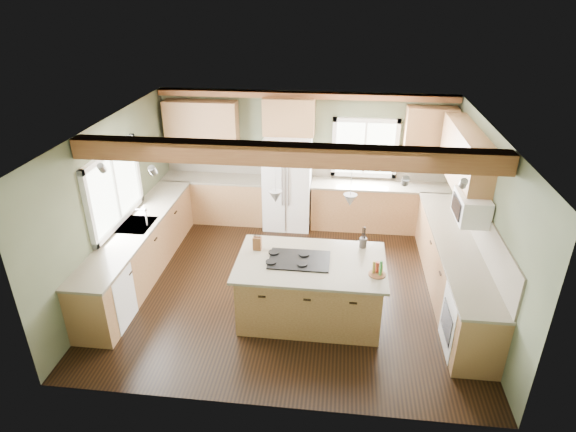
# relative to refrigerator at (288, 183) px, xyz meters

# --- Properties ---
(floor) EXTENTS (5.60, 5.60, 0.00)m
(floor) POSITION_rel_refrigerator_xyz_m (0.30, -2.12, -0.90)
(floor) COLOR black
(floor) RESTS_ON ground
(ceiling) EXTENTS (5.60, 5.60, 0.00)m
(ceiling) POSITION_rel_refrigerator_xyz_m (0.30, -2.12, 1.70)
(ceiling) COLOR silver
(ceiling) RESTS_ON wall_back
(wall_back) EXTENTS (5.60, 0.00, 5.60)m
(wall_back) POSITION_rel_refrigerator_xyz_m (0.30, 0.38, 0.40)
(wall_back) COLOR #454E37
(wall_back) RESTS_ON ground
(wall_left) EXTENTS (0.00, 5.00, 5.00)m
(wall_left) POSITION_rel_refrigerator_xyz_m (-2.50, -2.12, 0.40)
(wall_left) COLOR #454E37
(wall_left) RESTS_ON ground
(wall_right) EXTENTS (0.00, 5.00, 5.00)m
(wall_right) POSITION_rel_refrigerator_xyz_m (3.10, -2.12, 0.40)
(wall_right) COLOR #454E37
(wall_right) RESTS_ON ground
(ceiling_beam) EXTENTS (5.55, 0.26, 0.26)m
(ceiling_beam) POSITION_rel_refrigerator_xyz_m (0.30, -2.86, 1.57)
(ceiling_beam) COLOR brown
(ceiling_beam) RESTS_ON ceiling
(soffit_trim) EXTENTS (5.55, 0.20, 0.10)m
(soffit_trim) POSITION_rel_refrigerator_xyz_m (0.30, 0.28, 1.64)
(soffit_trim) COLOR brown
(soffit_trim) RESTS_ON ceiling
(backsplash_back) EXTENTS (5.58, 0.03, 0.58)m
(backsplash_back) POSITION_rel_refrigerator_xyz_m (0.30, 0.36, 0.31)
(backsplash_back) COLOR brown
(backsplash_back) RESTS_ON wall_back
(backsplash_right) EXTENTS (0.03, 3.70, 0.58)m
(backsplash_right) POSITION_rel_refrigerator_xyz_m (3.08, -2.07, 0.31)
(backsplash_right) COLOR brown
(backsplash_right) RESTS_ON wall_right
(base_cab_back_left) EXTENTS (2.02, 0.60, 0.88)m
(base_cab_back_left) POSITION_rel_refrigerator_xyz_m (-1.49, 0.08, -0.46)
(base_cab_back_left) COLOR brown
(base_cab_back_left) RESTS_ON floor
(counter_back_left) EXTENTS (2.06, 0.64, 0.04)m
(counter_back_left) POSITION_rel_refrigerator_xyz_m (-1.49, 0.08, 0.00)
(counter_back_left) COLOR brown
(counter_back_left) RESTS_ON base_cab_back_left
(base_cab_back_right) EXTENTS (2.62, 0.60, 0.88)m
(base_cab_back_right) POSITION_rel_refrigerator_xyz_m (1.79, 0.08, -0.46)
(base_cab_back_right) COLOR brown
(base_cab_back_right) RESTS_ON floor
(counter_back_right) EXTENTS (2.66, 0.64, 0.04)m
(counter_back_right) POSITION_rel_refrigerator_xyz_m (1.79, 0.08, 0.00)
(counter_back_right) COLOR brown
(counter_back_right) RESTS_ON base_cab_back_right
(base_cab_left) EXTENTS (0.60, 3.70, 0.88)m
(base_cab_left) POSITION_rel_refrigerator_xyz_m (-2.20, -2.07, -0.46)
(base_cab_left) COLOR brown
(base_cab_left) RESTS_ON floor
(counter_left) EXTENTS (0.64, 3.74, 0.04)m
(counter_left) POSITION_rel_refrigerator_xyz_m (-2.20, -2.07, 0.00)
(counter_left) COLOR brown
(counter_left) RESTS_ON base_cab_left
(base_cab_right) EXTENTS (0.60, 3.70, 0.88)m
(base_cab_right) POSITION_rel_refrigerator_xyz_m (2.80, -2.07, -0.46)
(base_cab_right) COLOR brown
(base_cab_right) RESTS_ON floor
(counter_right) EXTENTS (0.64, 3.74, 0.04)m
(counter_right) POSITION_rel_refrigerator_xyz_m (2.80, -2.07, 0.00)
(counter_right) COLOR brown
(counter_right) RESTS_ON base_cab_right
(upper_cab_back_left) EXTENTS (1.40, 0.35, 0.90)m
(upper_cab_back_left) POSITION_rel_refrigerator_xyz_m (-1.69, 0.21, 1.05)
(upper_cab_back_left) COLOR brown
(upper_cab_back_left) RESTS_ON wall_back
(upper_cab_over_fridge) EXTENTS (0.96, 0.35, 0.70)m
(upper_cab_over_fridge) POSITION_rel_refrigerator_xyz_m (-0.00, 0.21, 1.25)
(upper_cab_over_fridge) COLOR brown
(upper_cab_over_fridge) RESTS_ON wall_back
(upper_cab_right) EXTENTS (0.35, 2.20, 0.90)m
(upper_cab_right) POSITION_rel_refrigerator_xyz_m (2.92, -1.22, 1.05)
(upper_cab_right) COLOR brown
(upper_cab_right) RESTS_ON wall_right
(upper_cab_back_corner) EXTENTS (0.90, 0.35, 0.90)m
(upper_cab_back_corner) POSITION_rel_refrigerator_xyz_m (2.60, 0.21, 1.05)
(upper_cab_back_corner) COLOR brown
(upper_cab_back_corner) RESTS_ON wall_back
(window_left) EXTENTS (0.04, 1.60, 1.05)m
(window_left) POSITION_rel_refrigerator_xyz_m (-2.48, -2.07, 0.65)
(window_left) COLOR white
(window_left) RESTS_ON wall_left
(window_back) EXTENTS (1.10, 0.04, 1.00)m
(window_back) POSITION_rel_refrigerator_xyz_m (1.45, 0.36, 0.65)
(window_back) COLOR white
(window_back) RESTS_ON wall_back
(sink) EXTENTS (0.50, 0.65, 0.03)m
(sink) POSITION_rel_refrigerator_xyz_m (-2.20, -2.07, 0.01)
(sink) COLOR #262628
(sink) RESTS_ON counter_left
(faucet) EXTENTS (0.02, 0.02, 0.28)m
(faucet) POSITION_rel_refrigerator_xyz_m (-2.02, -2.07, 0.15)
(faucet) COLOR #B2B2B7
(faucet) RESTS_ON sink
(dishwasher) EXTENTS (0.60, 0.60, 0.84)m
(dishwasher) POSITION_rel_refrigerator_xyz_m (-2.19, -3.37, -0.47)
(dishwasher) COLOR white
(dishwasher) RESTS_ON floor
(oven) EXTENTS (0.60, 0.72, 0.84)m
(oven) POSITION_rel_refrigerator_xyz_m (2.79, -3.37, -0.47)
(oven) COLOR white
(oven) RESTS_ON floor
(microwave) EXTENTS (0.40, 0.70, 0.38)m
(microwave) POSITION_rel_refrigerator_xyz_m (2.88, -2.17, 0.65)
(microwave) COLOR white
(microwave) RESTS_ON wall_right
(pendant_left) EXTENTS (0.18, 0.18, 0.16)m
(pendant_left) POSITION_rel_refrigerator_xyz_m (0.17, -2.86, 0.98)
(pendant_left) COLOR #B2B2B7
(pendant_left) RESTS_ON ceiling
(pendant_right) EXTENTS (0.18, 0.18, 0.16)m
(pendant_right) POSITION_rel_refrigerator_xyz_m (1.15, -2.86, 0.98)
(pendant_right) COLOR #B2B2B7
(pendant_right) RESTS_ON ceiling
(refrigerator) EXTENTS (0.90, 0.74, 1.80)m
(refrigerator) POSITION_rel_refrigerator_xyz_m (0.00, 0.00, 0.00)
(refrigerator) COLOR white
(refrigerator) RESTS_ON floor
(island) EXTENTS (1.96, 1.20, 0.88)m
(island) POSITION_rel_refrigerator_xyz_m (0.66, -2.86, -0.46)
(island) COLOR olive
(island) RESTS_ON floor
(island_top) EXTENTS (2.09, 1.33, 0.04)m
(island_top) POSITION_rel_refrigerator_xyz_m (0.66, -2.86, 0.00)
(island_top) COLOR brown
(island_top) RESTS_ON island
(cooktop) EXTENTS (0.85, 0.57, 0.02)m
(cooktop) POSITION_rel_refrigerator_xyz_m (0.50, -2.86, 0.03)
(cooktop) COLOR black
(cooktop) RESTS_ON island_top
(knife_block) EXTENTS (0.12, 0.09, 0.20)m
(knife_block) POSITION_rel_refrigerator_xyz_m (-0.14, -2.62, 0.12)
(knife_block) COLOR brown
(knife_block) RESTS_ON island_top
(utensil_crock) EXTENTS (0.14, 0.14, 0.15)m
(utensil_crock) POSITION_rel_refrigerator_xyz_m (1.39, -2.38, 0.09)
(utensil_crock) COLOR #423934
(utensil_crock) RESTS_ON island_top
(bottle_tray) EXTENTS (0.28, 0.28, 0.21)m
(bottle_tray) POSITION_rel_refrigerator_xyz_m (1.56, -3.10, 0.13)
(bottle_tray) COLOR brown
(bottle_tray) RESTS_ON island_top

